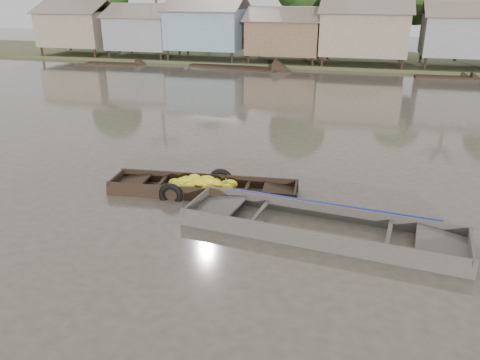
# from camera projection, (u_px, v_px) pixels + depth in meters

# --- Properties ---
(ground) EXTENTS (120.00, 120.00, 0.00)m
(ground) POSITION_uv_depth(u_px,v_px,m) (224.00, 228.00, 11.91)
(ground) COLOR #494038
(ground) RESTS_ON ground
(riverbank) EXTENTS (120.00, 12.47, 10.22)m
(riverbank) POSITION_uv_depth(u_px,v_px,m) (372.00, 25.00, 38.54)
(riverbank) COLOR #384723
(riverbank) RESTS_ON ground
(banana_boat) EXTENTS (5.69, 1.87, 0.81)m
(banana_boat) POSITION_uv_depth(u_px,v_px,m) (201.00, 188.00, 13.94)
(banana_boat) COLOR black
(banana_boat) RESTS_ON ground
(viewer_boat) EXTENTS (7.09, 2.54, 0.56)m
(viewer_boat) POSITION_uv_depth(u_px,v_px,m) (321.00, 231.00, 11.66)
(viewer_boat) COLOR #3A3731
(viewer_boat) RESTS_ON ground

